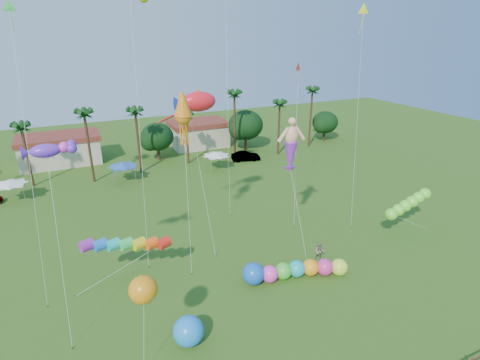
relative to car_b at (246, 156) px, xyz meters
name	(u,v)px	position (x,y,z in m)	size (l,w,h in m)	color
ground	(301,350)	(-14.22, -38.21, -0.79)	(160.00, 160.00, 0.00)	#285116
tree_line	(174,135)	(-10.65, 5.79, 3.49)	(69.46, 8.91, 11.00)	#3A2819
buildings_row	(128,144)	(-17.31, 11.79, 1.21)	(35.00, 7.00, 4.00)	beige
tent_row	(123,165)	(-20.22, -1.87, 1.96)	(31.00, 4.00, 0.60)	white
car_b	(246,156)	(0.00, 0.00, 0.00)	(1.67, 4.78, 1.58)	#4C4C54
spectator_b	(319,252)	(-6.58, -29.74, 0.14)	(0.90, 0.70, 1.85)	gray
caterpillar_inflatable	(291,270)	(-10.54, -31.04, 0.03)	(9.52, 4.08, 1.96)	#FC42BC
blue_ball	(188,331)	(-21.05, -34.36, 0.29)	(2.16, 2.16, 2.16)	#1B84F3
rainbow_tube	(143,248)	(-22.25, -25.86, 2.51)	(9.55, 2.13, 3.80)	red
green_worm	(391,214)	(2.05, -29.82, 2.29)	(9.30, 3.83, 3.83)	#69F035
orange_ball_kite	(143,290)	(-23.79, -34.68, 4.92)	(2.13, 2.13, 6.60)	orange
merman_kite	(291,149)	(-7.48, -25.24, 9.21)	(2.46, 5.53, 12.56)	#F7B38C
fish_kite	(199,102)	(-14.87, -20.40, 13.47)	(5.13, 5.69, 15.31)	red
squid_kite	(183,117)	(-17.20, -22.90, 12.70)	(2.06, 4.79, 15.71)	orange
lobster_kite	(46,151)	(-28.01, -26.90, 12.17)	(3.51, 5.62, 13.64)	#6A2AD5
delta_kite_red	(298,71)	(-3.27, -19.39, 15.75)	(2.58, 4.29, 17.43)	red
delta_kite_yellow	(363,13)	(2.48, -21.97, 21.33)	(2.73, 4.43, 23.11)	#F7FF1A
delta_kite_green	(10,18)	(-28.86, -21.80, 20.50)	(1.88, 4.60, 22.49)	#37EC50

